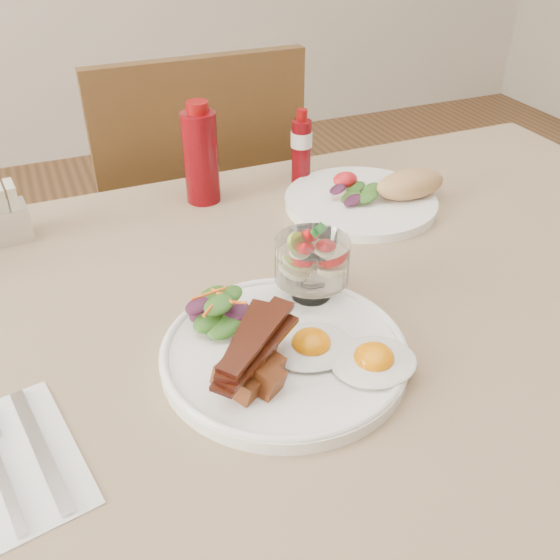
{
  "coord_description": "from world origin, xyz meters",
  "views": [
    {
      "loc": [
        -0.31,
        -0.57,
        1.22
      ],
      "look_at": [
        -0.07,
        -0.02,
        0.82
      ],
      "focal_mm": 40.0,
      "sensor_mm": 36.0,
      "label": 1
    }
  ],
  "objects_px": {
    "chair_far": "(195,226)",
    "second_plate": "(372,196)",
    "ketchup_bottle": "(201,156)",
    "hot_sauce_bottle": "(301,148)",
    "table": "(325,356)",
    "fruit_cup": "(312,260)",
    "main_plate": "(284,354)"
  },
  "relations": [
    {
      "from": "table",
      "to": "second_plate",
      "type": "xyz_separation_m",
      "value": [
        0.19,
        0.22,
        0.11
      ]
    },
    {
      "from": "chair_far",
      "to": "ketchup_bottle",
      "type": "bearing_deg",
      "value": -100.65
    },
    {
      "from": "table",
      "to": "fruit_cup",
      "type": "relative_size",
      "value": 14.29
    },
    {
      "from": "table",
      "to": "ketchup_bottle",
      "type": "distance_m",
      "value": 0.39
    },
    {
      "from": "second_plate",
      "to": "hot_sauce_bottle",
      "type": "distance_m",
      "value": 0.15
    },
    {
      "from": "ketchup_bottle",
      "to": "chair_far",
      "type": "bearing_deg",
      "value": 79.35
    },
    {
      "from": "table",
      "to": "hot_sauce_bottle",
      "type": "xyz_separation_m",
      "value": [
        0.12,
        0.35,
        0.15
      ]
    },
    {
      "from": "second_plate",
      "to": "ketchup_bottle",
      "type": "relative_size",
      "value": 1.58
    },
    {
      "from": "table",
      "to": "hot_sauce_bottle",
      "type": "bearing_deg",
      "value": 71.14
    },
    {
      "from": "ketchup_bottle",
      "to": "hot_sauce_bottle",
      "type": "relative_size",
      "value": 1.28
    },
    {
      "from": "chair_far",
      "to": "main_plate",
      "type": "relative_size",
      "value": 3.32
    },
    {
      "from": "chair_far",
      "to": "second_plate",
      "type": "height_order",
      "value": "chair_far"
    },
    {
      "from": "table",
      "to": "hot_sauce_bottle",
      "type": "relative_size",
      "value": 10.27
    },
    {
      "from": "table",
      "to": "second_plate",
      "type": "relative_size",
      "value": 5.07
    },
    {
      "from": "main_plate",
      "to": "ketchup_bottle",
      "type": "distance_m",
      "value": 0.43
    },
    {
      "from": "main_plate",
      "to": "second_plate",
      "type": "height_order",
      "value": "second_plate"
    },
    {
      "from": "second_plate",
      "to": "ketchup_bottle",
      "type": "distance_m",
      "value": 0.29
    },
    {
      "from": "table",
      "to": "main_plate",
      "type": "distance_m",
      "value": 0.16
    },
    {
      "from": "chair_far",
      "to": "second_plate",
      "type": "distance_m",
      "value": 0.54
    },
    {
      "from": "hot_sauce_bottle",
      "to": "fruit_cup",
      "type": "bearing_deg",
      "value": -112.5
    },
    {
      "from": "main_plate",
      "to": "chair_far",
      "type": "bearing_deg",
      "value": 82.75
    },
    {
      "from": "hot_sauce_bottle",
      "to": "ketchup_bottle",
      "type": "bearing_deg",
      "value": -178.98
    },
    {
      "from": "second_plate",
      "to": "hot_sauce_bottle",
      "type": "xyz_separation_m",
      "value": [
        -0.07,
        0.13,
        0.05
      ]
    },
    {
      "from": "fruit_cup",
      "to": "table",
      "type": "bearing_deg",
      "value": -14.44
    },
    {
      "from": "chair_far",
      "to": "table",
      "type": "bearing_deg",
      "value": -90.0
    },
    {
      "from": "fruit_cup",
      "to": "hot_sauce_bottle",
      "type": "xyz_separation_m",
      "value": [
        0.14,
        0.34,
        -0.0
      ]
    },
    {
      "from": "hot_sauce_bottle",
      "to": "main_plate",
      "type": "bearing_deg",
      "value": -116.66
    },
    {
      "from": "second_plate",
      "to": "chair_far",
      "type": "bearing_deg",
      "value": 112.84
    },
    {
      "from": "table",
      "to": "fruit_cup",
      "type": "xyz_separation_m",
      "value": [
        -0.02,
        0.01,
        0.16
      ]
    },
    {
      "from": "table",
      "to": "ketchup_bottle",
      "type": "height_order",
      "value": "ketchup_bottle"
    },
    {
      "from": "chair_far",
      "to": "hot_sauce_bottle",
      "type": "distance_m",
      "value": 0.45
    },
    {
      "from": "table",
      "to": "main_plate",
      "type": "relative_size",
      "value": 4.75
    }
  ]
}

